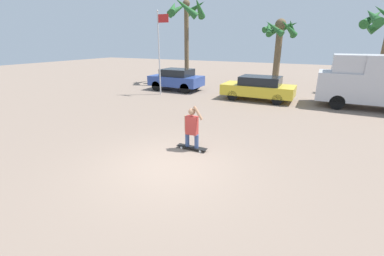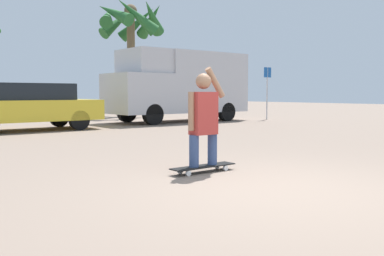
% 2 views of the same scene
% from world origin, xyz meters
% --- Properties ---
extents(ground_plane, '(80.00, 80.00, 0.00)m').
position_xyz_m(ground_plane, '(0.00, 0.00, 0.00)').
color(ground_plane, gray).
extents(skateboard, '(1.06, 0.24, 0.10)m').
position_xyz_m(skateboard, '(0.04, 1.40, 0.08)').
color(skateboard, black).
rests_on(skateboard, ground_plane).
extents(person_skateboarder, '(0.67, 0.23, 1.44)m').
position_xyz_m(person_skateboarder, '(0.04, 1.40, 0.84)').
color(person_skateboarder, '#384C7A').
rests_on(person_skateboarder, skateboard).
extents(camper_van, '(5.85, 2.21, 2.81)m').
position_xyz_m(camper_van, '(6.49, 10.74, 1.54)').
color(camper_van, black).
rests_on(camper_van, ground_plane).
extents(parked_car_yellow, '(4.31, 1.93, 1.46)m').
position_xyz_m(parked_car_yellow, '(0.23, 10.20, 0.77)').
color(parked_car_yellow, black).
rests_on(parked_car_yellow, ground_plane).
extents(palm_tree_near_van, '(3.65, 3.62, 5.82)m').
position_xyz_m(palm_tree_near_van, '(7.13, 15.76, 4.67)').
color(palm_tree_near_van, brown).
rests_on(palm_tree_near_van, ground_plane).
extents(street_sign, '(0.44, 0.06, 2.29)m').
position_xyz_m(street_sign, '(10.36, 9.50, 1.48)').
color(street_sign, '#B7B7BC').
rests_on(street_sign, ground_plane).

